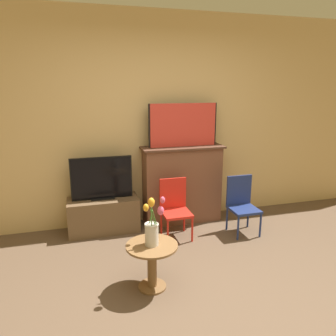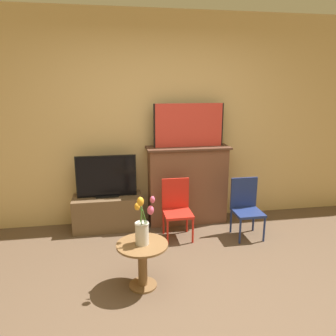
{
  "view_description": "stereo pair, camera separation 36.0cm",
  "coord_description": "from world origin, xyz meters",
  "px_view_note": "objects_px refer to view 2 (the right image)",
  "views": [
    {
      "loc": [
        -0.96,
        -2.03,
        1.8
      ],
      "look_at": [
        -0.01,
        1.32,
        0.92
      ],
      "focal_mm": 35.0,
      "sensor_mm": 36.0,
      "label": 1
    },
    {
      "loc": [
        -0.61,
        -2.11,
        1.8
      ],
      "look_at": [
        -0.01,
        1.32,
        0.92
      ],
      "focal_mm": 35.0,
      "sensor_mm": 36.0,
      "label": 2
    }
  ],
  "objects_px": {
    "vase_tulips": "(143,227)",
    "tv_monitor": "(106,177)",
    "chair_red": "(177,206)",
    "chair_blue": "(246,205)",
    "painting": "(189,125)"
  },
  "relations": [
    {
      "from": "chair_blue",
      "to": "chair_red",
      "type": "bearing_deg",
      "value": 172.43
    },
    {
      "from": "painting",
      "to": "vase_tulips",
      "type": "relative_size",
      "value": 1.97
    },
    {
      "from": "painting",
      "to": "chair_red",
      "type": "height_order",
      "value": "painting"
    },
    {
      "from": "painting",
      "to": "chair_red",
      "type": "xyz_separation_m",
      "value": [
        -0.24,
        -0.43,
        -0.92
      ]
    },
    {
      "from": "tv_monitor",
      "to": "chair_blue",
      "type": "distance_m",
      "value": 1.76
    },
    {
      "from": "chair_red",
      "to": "chair_blue",
      "type": "relative_size",
      "value": 1.0
    },
    {
      "from": "chair_red",
      "to": "vase_tulips",
      "type": "relative_size",
      "value": 1.54
    },
    {
      "from": "painting",
      "to": "tv_monitor",
      "type": "bearing_deg",
      "value": -177.16
    },
    {
      "from": "painting",
      "to": "tv_monitor",
      "type": "xyz_separation_m",
      "value": [
        -1.06,
        -0.05,
        -0.62
      ]
    },
    {
      "from": "painting",
      "to": "vase_tulips",
      "type": "xyz_separation_m",
      "value": [
        -0.74,
        -1.4,
        -0.71
      ]
    },
    {
      "from": "tv_monitor",
      "to": "vase_tulips",
      "type": "height_order",
      "value": "tv_monitor"
    },
    {
      "from": "chair_red",
      "to": "vase_tulips",
      "type": "bearing_deg",
      "value": -117.39
    },
    {
      "from": "chair_red",
      "to": "chair_blue",
      "type": "distance_m",
      "value": 0.84
    },
    {
      "from": "vase_tulips",
      "to": "tv_monitor",
      "type": "bearing_deg",
      "value": 103.29
    },
    {
      "from": "tv_monitor",
      "to": "chair_red",
      "type": "bearing_deg",
      "value": -24.5
    }
  ]
}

